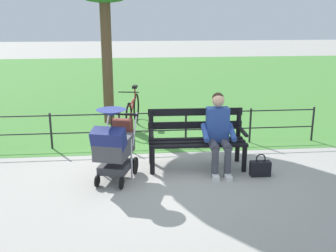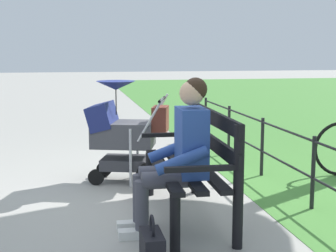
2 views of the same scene
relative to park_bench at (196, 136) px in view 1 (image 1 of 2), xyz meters
The scene contains 8 objects.
ground_plane 0.85m from the park_bench, ahead, with size 60.00×60.00×0.00m, color #9E9B93.
grass_lawn 8.73m from the park_bench, 85.67° to the right, with size 40.00×16.00×0.01m, color #478438.
park_bench is the anchor object (origin of this frame).
person_on_bench 0.42m from the park_bench, 145.33° to the left, with size 0.54×0.74×1.28m.
stroller 1.44m from the park_bench, 20.65° to the left, with size 0.73×0.98×1.15m.
handbag 1.16m from the park_bench, 150.30° to the left, with size 0.32×0.14×0.37m.
park_fence 1.32m from the park_bench, 60.06° to the right, with size 6.48×0.04×0.70m.
bicycle 2.77m from the park_bench, 68.23° to the right, with size 0.47×1.64×0.89m.
Camera 1 is at (0.45, 6.31, 2.54)m, focal length 43.59 mm.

